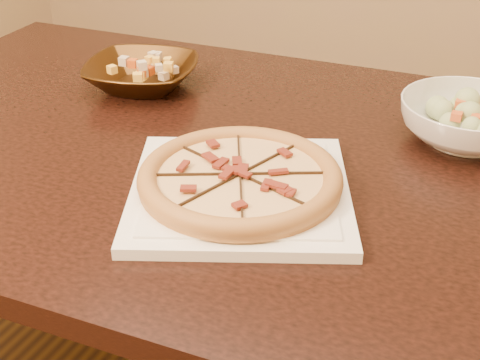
{
  "coord_description": "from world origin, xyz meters",
  "views": [
    {
      "loc": [
        0.57,
        -0.95,
        1.29
      ],
      "look_at": [
        0.19,
        -0.15,
        0.78
      ],
      "focal_mm": 50.0,
      "sensor_mm": 36.0,
      "label": 1
    }
  ],
  "objects_px": {
    "salad_bowl": "(468,121)",
    "plate": "(240,191)",
    "dining_table": "(213,189)",
    "pizza": "(240,178)",
    "bronze_bowl": "(142,75)"
  },
  "relations": [
    {
      "from": "plate",
      "to": "bronze_bowl",
      "type": "relative_size",
      "value": 1.9
    },
    {
      "from": "dining_table",
      "to": "plate",
      "type": "distance_m",
      "value": 0.21
    },
    {
      "from": "plate",
      "to": "pizza",
      "type": "xyz_separation_m",
      "value": [
        -0.0,
        0.0,
        0.02
      ]
    },
    {
      "from": "plate",
      "to": "salad_bowl",
      "type": "xyz_separation_m",
      "value": [
        0.28,
        0.35,
        0.03
      ]
    },
    {
      "from": "plate",
      "to": "bronze_bowl",
      "type": "height_order",
      "value": "bronze_bowl"
    },
    {
      "from": "plate",
      "to": "salad_bowl",
      "type": "height_order",
      "value": "salad_bowl"
    },
    {
      "from": "dining_table",
      "to": "salad_bowl",
      "type": "height_order",
      "value": "salad_bowl"
    },
    {
      "from": "pizza",
      "to": "dining_table",
      "type": "bearing_deg",
      "value": 130.45
    },
    {
      "from": "salad_bowl",
      "to": "plate",
      "type": "bearing_deg",
      "value": -129.37
    },
    {
      "from": "salad_bowl",
      "to": "bronze_bowl",
      "type": "bearing_deg",
      "value": -177.09
    },
    {
      "from": "plate",
      "to": "salad_bowl",
      "type": "relative_size",
      "value": 1.81
    },
    {
      "from": "dining_table",
      "to": "pizza",
      "type": "bearing_deg",
      "value": -49.55
    },
    {
      "from": "bronze_bowl",
      "to": "pizza",
      "type": "bearing_deg",
      "value": -39.89
    },
    {
      "from": "salad_bowl",
      "to": "dining_table",
      "type": "bearing_deg",
      "value": -153.33
    },
    {
      "from": "dining_table",
      "to": "pizza",
      "type": "relative_size",
      "value": 4.89
    }
  ]
}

